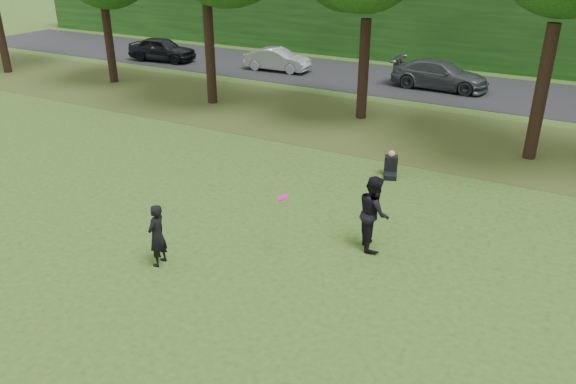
# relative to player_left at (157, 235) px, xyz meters

# --- Properties ---
(ground) EXTENTS (120.00, 120.00, 0.00)m
(ground) POSITION_rel_player_left_xyz_m (2.82, -0.60, -0.78)
(ground) COLOR #284D18
(ground) RESTS_ON ground
(leaf_litter) EXTENTS (60.00, 7.00, 0.01)m
(leaf_litter) POSITION_rel_player_left_xyz_m (2.82, 12.40, -0.77)
(leaf_litter) COLOR #50481C
(leaf_litter) RESTS_ON ground
(street) EXTENTS (70.00, 7.00, 0.02)m
(street) POSITION_rel_player_left_xyz_m (2.82, 20.40, -0.77)
(street) COLOR black
(street) RESTS_ON ground
(far_hedge) EXTENTS (70.00, 3.00, 5.00)m
(far_hedge) POSITION_rel_player_left_xyz_m (2.82, 26.40, 1.72)
(far_hedge) COLOR #173D11
(far_hedge) RESTS_ON ground
(player_left) EXTENTS (0.43, 0.60, 1.56)m
(player_left) POSITION_rel_player_left_xyz_m (0.00, 0.00, 0.00)
(player_left) COLOR black
(player_left) RESTS_ON ground
(player_right) EXTENTS (1.10, 1.17, 1.91)m
(player_right) POSITION_rel_player_left_xyz_m (4.16, 3.22, 0.18)
(player_right) COLOR black
(player_right) RESTS_ON ground
(parked_cars) EXTENTS (38.48, 3.79, 1.43)m
(parked_cars) POSITION_rel_player_left_xyz_m (1.77, 19.55, -0.08)
(parked_cars) COLOR black
(parked_cars) RESTS_ON street
(frisbee) EXTENTS (0.33, 0.35, 0.17)m
(frisbee) POSITION_rel_player_left_xyz_m (2.42, 1.73, 0.81)
(frisbee) COLOR #FF15A8
(frisbee) RESTS_ON ground
(seated_person) EXTENTS (0.63, 0.82, 0.83)m
(seated_person) POSITION_rel_player_left_xyz_m (3.04, 7.85, -0.47)
(seated_person) COLOR black
(seated_person) RESTS_ON ground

